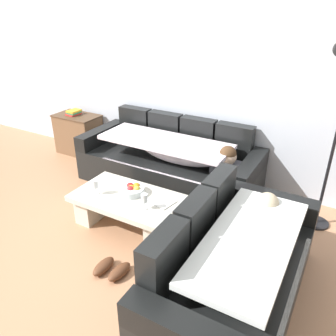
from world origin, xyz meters
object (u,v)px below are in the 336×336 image
(coffee_table, at_px, (129,207))
(fruit_bowl, at_px, (132,190))
(wine_glass_near_right, at_px, (144,199))
(floor_lamp, at_px, (331,131))
(couch_near_window, at_px, (235,269))
(open_magazine, at_px, (160,201))
(side_cabinet, at_px, (79,134))
(pair_of_shoes, at_px, (111,269))
(wine_glass_near_left, at_px, (95,185))
(book_stack_on_cabinet, at_px, (74,112))
(couch_along_wall, at_px, (171,163))

(coffee_table, relative_size, fruit_bowl, 4.29)
(wine_glass_near_right, distance_m, floor_lamp, 1.96)
(couch_near_window, xyz_separation_m, open_magazine, (-1.00, 0.51, 0.05))
(coffee_table, bearing_deg, floor_lamp, 30.48)
(side_cabinet, height_order, pair_of_shoes, side_cabinet)
(couch_near_window, bearing_deg, wine_glass_near_left, 80.03)
(side_cabinet, bearing_deg, coffee_table, -33.61)
(coffee_table, bearing_deg, book_stack_on_cabinet, 147.06)
(couch_along_wall, relative_size, fruit_bowl, 8.54)
(couch_near_window, distance_m, floor_lamp, 1.70)
(couch_along_wall, bearing_deg, couch_near_window, -46.25)
(fruit_bowl, distance_m, open_magazine, 0.36)
(wine_glass_near_left, bearing_deg, floor_lamp, 29.10)
(pair_of_shoes, bearing_deg, wine_glass_near_right, 89.93)
(wine_glass_near_right, xyz_separation_m, book_stack_on_cabinet, (-2.23, 1.37, 0.18))
(couch_near_window, bearing_deg, book_stack_on_cabinet, 62.85)
(open_magazine, bearing_deg, pair_of_shoes, -84.62)
(couch_near_window, xyz_separation_m, side_cabinet, (-3.25, 1.69, -0.01))
(coffee_table, relative_size, open_magazine, 4.29)
(couch_along_wall, relative_size, wine_glass_near_right, 14.40)
(fruit_bowl, xyz_separation_m, side_cabinet, (-1.90, 1.19, -0.10))
(side_cabinet, relative_size, book_stack_on_cabinet, 3.26)
(fruit_bowl, distance_m, wine_glass_near_right, 0.35)
(wine_glass_near_left, relative_size, side_cabinet, 0.23)
(fruit_bowl, distance_m, side_cabinet, 2.24)
(open_magazine, bearing_deg, book_stack_on_cabinet, 163.56)
(coffee_table, xyz_separation_m, open_magazine, (0.35, 0.08, 0.15))
(wine_glass_near_left, relative_size, floor_lamp, 0.09)
(wine_glass_near_left, relative_size, wine_glass_near_right, 1.00)
(wine_glass_near_right, relative_size, book_stack_on_cabinet, 0.75)
(side_cabinet, bearing_deg, wine_glass_near_right, -32.18)
(couch_near_window, xyz_separation_m, book_stack_on_cabinet, (-3.30, 1.69, 0.34))
(couch_near_window, relative_size, pair_of_shoes, 6.14)
(wine_glass_near_right, height_order, book_stack_on_cabinet, book_stack_on_cabinet)
(wine_glass_near_left, bearing_deg, open_magazine, 17.44)
(fruit_bowl, distance_m, floor_lamp, 2.11)
(pair_of_shoes, bearing_deg, fruit_bowl, 110.37)
(wine_glass_near_left, xyz_separation_m, wine_glass_near_right, (0.62, 0.02, 0.00))
(wine_glass_near_right, xyz_separation_m, pair_of_shoes, (-0.00, -0.58, -0.45))
(floor_lamp, bearing_deg, wine_glass_near_left, -150.90)
(open_magazine, distance_m, floor_lamp, 1.84)
(fruit_bowl, height_order, side_cabinet, side_cabinet)
(wine_glass_near_right, height_order, floor_lamp, floor_lamp)
(side_cabinet, xyz_separation_m, pair_of_shoes, (2.18, -1.95, -0.28))
(wine_glass_near_right, distance_m, side_cabinet, 2.58)
(floor_lamp, distance_m, pair_of_shoes, 2.50)
(couch_near_window, relative_size, wine_glass_near_left, 11.17)
(wine_glass_near_left, distance_m, side_cabinet, 2.11)
(couch_along_wall, bearing_deg, open_magazine, -66.94)
(fruit_bowl, xyz_separation_m, book_stack_on_cabinet, (-1.95, 1.19, 0.25))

